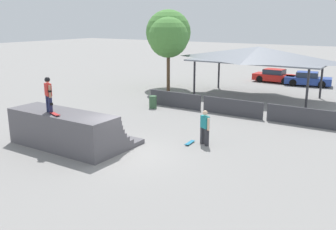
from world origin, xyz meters
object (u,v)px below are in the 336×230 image
(parked_car_red, at_px, (275,76))
(parked_car_blue, at_px, (308,79))
(trash_bin, at_px, (153,102))
(skateboard_on_ground, at_px, (190,143))
(bystander_walking, at_px, (205,126))
(skater_on_deck, at_px, (48,92))
(tree_beside_pavilion, at_px, (168,33))
(skateboard_on_deck, at_px, (55,114))
(tree_far_back, at_px, (168,38))

(parked_car_red, distance_m, parked_car_blue, 3.17)
(trash_bin, relative_size, parked_car_blue, 0.20)
(skateboard_on_ground, distance_m, parked_car_red, 20.78)
(bystander_walking, bearing_deg, skater_on_deck, 64.65)
(bystander_walking, height_order, parked_car_blue, bystander_walking)
(skater_on_deck, distance_m, skateboard_on_ground, 7.05)
(parked_car_red, xyz_separation_m, parked_car_blue, (3.15, -0.33, -0.00))
(skater_on_deck, bearing_deg, bystander_walking, 60.04)
(skater_on_deck, distance_m, parked_car_red, 24.93)
(bystander_walking, xyz_separation_m, parked_car_red, (-2.97, 20.35, -0.35))
(skater_on_deck, distance_m, tree_beside_pavilion, 17.64)
(parked_car_blue, bearing_deg, parked_car_red, 165.00)
(skateboard_on_deck, bearing_deg, parked_car_blue, 96.84)
(tree_beside_pavilion, bearing_deg, trash_bin, -64.22)
(tree_beside_pavilion, relative_size, trash_bin, 7.97)
(skateboard_on_ground, distance_m, parked_car_blue, 20.34)
(tree_far_back, relative_size, parked_car_blue, 1.45)
(skateboard_on_deck, relative_size, trash_bin, 0.93)
(bystander_walking, relative_size, tree_far_back, 0.28)
(skateboard_on_deck, bearing_deg, skater_on_deck, 179.98)
(bystander_walking, distance_m, parked_car_red, 20.57)
(skater_on_deck, xyz_separation_m, bystander_walking, (5.81, 4.33, -1.73))
(tree_beside_pavilion, xyz_separation_m, tree_far_back, (1.13, -1.73, -0.34))
(bystander_walking, bearing_deg, tree_far_back, -22.09)
(skateboard_on_deck, relative_size, bystander_walking, 0.46)
(skater_on_deck, xyz_separation_m, parked_car_red, (2.83, 24.68, -2.08))
(bystander_walking, bearing_deg, parked_car_red, -53.78)
(trash_bin, distance_m, parked_car_blue, 16.48)
(skateboard_on_deck, height_order, tree_beside_pavilion, tree_beside_pavilion)
(parked_car_red, bearing_deg, skateboard_on_deck, -93.15)
(parked_car_blue, bearing_deg, skater_on_deck, -112.78)
(parked_car_red, bearing_deg, skateboard_on_ground, -81.66)
(skateboard_on_deck, relative_size, tree_beside_pavilion, 0.12)
(bystander_walking, distance_m, tree_beside_pavilion, 16.69)
(tree_far_back, bearing_deg, skateboard_on_ground, -52.85)
(bystander_walking, distance_m, skateboard_on_ground, 1.15)
(skater_on_deck, relative_size, trash_bin, 1.95)
(skateboard_on_deck, distance_m, tree_beside_pavilion, 18.13)
(skateboard_on_deck, height_order, bystander_walking, skateboard_on_deck)
(parked_car_red, bearing_deg, tree_far_back, -121.03)
(tree_beside_pavilion, relative_size, parked_car_red, 1.65)
(skateboard_on_ground, xyz_separation_m, tree_far_back, (-8.46, 11.17, 4.40))
(skater_on_deck, bearing_deg, skateboard_on_deck, 4.10)
(skateboard_on_deck, xyz_separation_m, trash_bin, (-1.38, 9.54, -1.36))
(bystander_walking, height_order, parked_car_red, bystander_walking)
(bystander_walking, bearing_deg, skateboard_on_ground, 51.98)
(bystander_walking, xyz_separation_m, trash_bin, (-6.57, 4.99, -0.53))
(skater_on_deck, height_order, parked_car_red, skater_on_deck)
(skateboard_on_ground, bearing_deg, bystander_walking, 109.10)
(skateboard_on_deck, xyz_separation_m, bystander_walking, (5.19, 4.55, -0.83))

